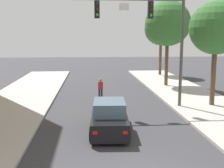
{
  "coord_description": "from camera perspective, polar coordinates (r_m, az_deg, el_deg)",
  "views": [
    {
      "loc": [
        -1.35,
        -8.06,
        4.61
      ],
      "look_at": [
        -0.06,
        7.75,
        2.0
      ],
      "focal_mm": 45.17,
      "sensor_mm": 36.0,
      "label": 1
    }
  ],
  "objects": [
    {
      "name": "street_tree_third",
      "position": [
        27.02,
        11.23,
        11.94
      ],
      "size": [
        4.21,
        4.21,
        7.89
      ],
      "color": "brown",
      "rests_on": "sidewalk_right"
    },
    {
      "name": "street_tree_farthest",
      "position": [
        34.75,
        9.91,
        10.96
      ],
      "size": [
        3.99,
        3.99,
        7.54
      ],
      "color": "brown",
      "rests_on": "sidewalk_right"
    },
    {
      "name": "car_lead_black",
      "position": [
        13.95,
        -0.55,
        -6.84
      ],
      "size": [
        2.01,
        4.32,
        1.6
      ],
      "color": "black",
      "rests_on": "ground"
    },
    {
      "name": "street_tree_second",
      "position": [
        19.74,
        20.31,
        10.55
      ],
      "size": [
        3.47,
        3.47,
        6.84
      ],
      "color": "brown",
      "rests_on": "sidewalk_right"
    },
    {
      "name": "pedestrian_crossing_road",
      "position": [
        20.88,
        -2.34,
        -0.86
      ],
      "size": [
        0.36,
        0.22,
        1.64
      ],
      "color": "#232847",
      "rests_on": "ground"
    },
    {
      "name": "traffic_signal_mast",
      "position": [
        18.25,
        7.98,
        11.62
      ],
      "size": [
        7.06,
        0.38,
        7.5
      ],
      "color": "#514C47",
      "rests_on": "sidewalk_right"
    }
  ]
}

